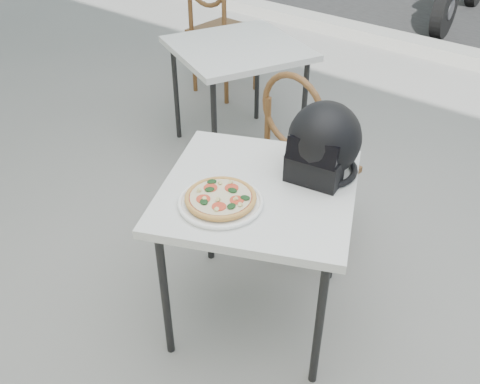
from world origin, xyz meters
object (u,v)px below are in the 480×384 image
Objects in this scene: pizza at (221,198)px; cafe_chair_main at (302,153)px; cafe_table_side at (238,55)px; cafe_table_main at (258,200)px; helmet at (323,144)px; plate at (221,202)px; cafe_chair_side at (217,15)px.

pizza is 0.30× the size of cafe_chair_main.
cafe_table_side is at bearing 126.78° from pizza.
cafe_table_main is 3.34× the size of pizza.
plate is at bearing -122.09° from helmet.
pizza reaches higher than cafe_table_side.
plate is 0.36× the size of cafe_chair_side.
helmet is at bearing 61.34° from cafe_table_main.
cafe_table_side reaches higher than cafe_table_main.
cafe_table_main is at bearing 77.37° from pizza.
cafe_chair_main is (-0.27, 0.29, -0.28)m from helmet.
helmet is 1.42m from cafe_table_side.
pizza is at bearing -122.10° from helmet.
plate is at bearing -102.63° from cafe_table_main.
pizza is 1.58m from cafe_table_side.
cafe_chair_main is (-0.10, 0.71, -0.18)m from pizza.
helmet is at bearing 139.59° from cafe_chair_main.
cafe_chair_side reaches higher than cafe_chair_main.
plate is 0.73m from cafe_chair_main.
helmet is (0.17, 0.41, 0.12)m from plate.
cafe_chair_side reaches higher than cafe_table_side.
cafe_chair_side is (-1.64, 1.65, -0.00)m from cafe_table_main.
cafe_table_side is 0.87× the size of cafe_chair_side.
cafe_table_main is 0.55m from cafe_chair_main.
cafe_chair_main is 1.88m from cafe_chair_side.
plate is 1.39× the size of pizza.
cafe_table_main is 0.19m from plate.
cafe_chair_side reaches higher than cafe_table_main.
pizza is at bearing 133.96° from cafe_chair_side.
cafe_table_main is 0.98× the size of cafe_table_side.
cafe_chair_side is at bearing 134.85° from cafe_table_main.
helmet is at bearing 67.79° from plate.
cafe_table_main is 1.47m from cafe_table_side.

